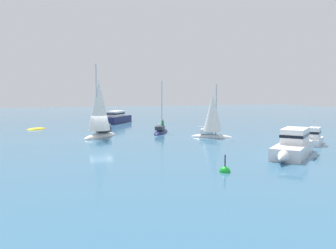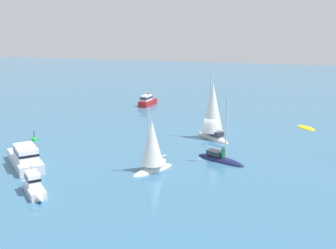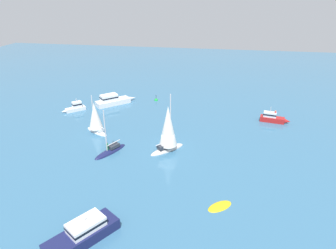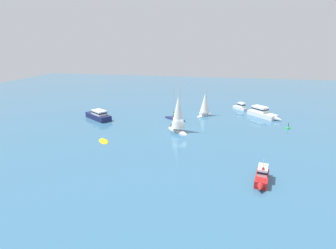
% 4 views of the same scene
% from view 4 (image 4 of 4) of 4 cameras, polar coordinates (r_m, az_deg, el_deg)
% --- Properties ---
extents(ground_plane, '(160.00, 160.00, 0.00)m').
position_cam_4_polar(ground_plane, '(49.52, 2.47, -1.49)').
color(ground_plane, teal).
extents(sloop, '(4.99, 4.87, 8.84)m').
position_cam_4_polar(sloop, '(48.58, 2.13, 1.88)').
color(sloop, silver).
rests_on(sloop, ground).
extents(cabin_cruiser, '(6.87, 7.22, 2.18)m').
position_cam_4_polar(cabin_cruiser, '(62.48, 19.30, 2.33)').
color(cabin_cruiser, white).
rests_on(cabin_cruiser, ground).
extents(cabin_cruiser_1, '(3.75, 3.92, 2.37)m').
position_cam_4_polar(cabin_cruiser_1, '(67.77, 14.97, 3.66)').
color(cabin_cruiser_1, white).
rests_on(cabin_cruiser_1, ground).
extents(sloop_1, '(3.63, 4.75, 6.47)m').
position_cam_4_polar(sloop_1, '(60.18, 7.76, 3.96)').
color(sloop_1, white).
rests_on(sloop_1, ground).
extents(skiff, '(2.97, 3.13, 0.45)m').
position_cam_4_polar(skiff, '(45.93, -13.42, -3.48)').
color(skiff, yellow).
rests_on(skiff, ground).
extents(sloop_2, '(5.51, 3.76, 7.02)m').
position_cam_4_polar(sloop_2, '(57.16, 1.48, 1.24)').
color(sloop_2, '#191E4C').
rests_on(sloop_2, ground).
extents(powerboat, '(2.11, 5.08, 2.72)m').
position_cam_4_polar(powerboat, '(33.93, 19.21, -10.30)').
color(powerboat, '#B21E1E').
rests_on(powerboat, ground).
extents(launch, '(7.92, 6.21, 2.70)m').
position_cam_4_polar(launch, '(59.28, -14.59, 1.94)').
color(launch, '#191E4C').
rests_on(launch, ground).
extents(channel_buoy, '(0.74, 0.74, 1.51)m').
position_cam_4_polar(channel_buoy, '(55.80, 23.97, -0.82)').
color(channel_buoy, green).
rests_on(channel_buoy, ground).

